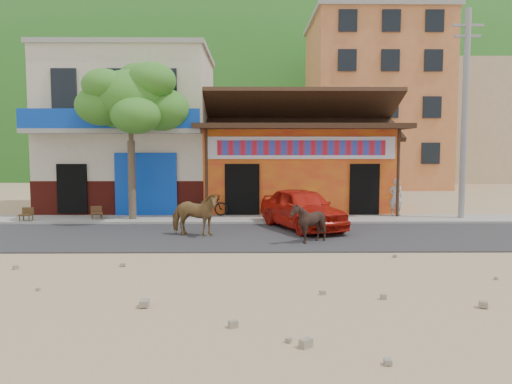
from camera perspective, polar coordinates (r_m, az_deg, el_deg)
ground at (r=13.58m, az=-0.38°, el=-7.01°), size 120.00×120.00×0.00m
road at (r=16.03m, az=-0.42°, el=-5.08°), size 60.00×5.00×0.04m
sidewalk at (r=19.48m, az=-0.46°, el=-3.16°), size 60.00×2.00×0.12m
dance_club at (r=23.40m, az=4.42°, el=2.48°), size 8.00×6.00×3.60m
cafe_building at (r=23.92m, az=-13.87°, el=6.48°), size 7.00×6.00×7.00m
apartment_front at (r=38.50m, az=13.17°, el=9.61°), size 9.00×9.00×12.00m
apartment_rear at (r=46.95m, az=22.18°, el=7.30°), size 8.00×8.00×10.00m
hillside at (r=83.79m, az=-0.60°, el=11.30°), size 100.00×40.00×24.00m
tree at (r=19.62m, az=-14.09°, el=5.72°), size 3.00×3.00×6.00m
utility_pole at (r=21.01m, az=22.75°, el=8.15°), size 0.24×0.24×8.00m
cow_tan at (r=16.02m, az=-7.08°, el=-2.53°), size 1.78×1.14×1.39m
cow_dark at (r=14.86m, az=6.00°, el=-3.47°), size 1.18×1.07×1.20m
red_car at (r=17.42m, az=5.28°, el=-1.86°), size 3.11×4.50×1.42m
scooter at (r=20.03m, az=-5.51°, el=-1.56°), size 1.71×0.98×0.85m
pedestrian at (r=20.92m, az=15.68°, el=-0.55°), size 0.58×0.41×1.50m
cafe_chair_left at (r=20.52m, az=-24.82°, el=-1.75°), size 0.44×0.44×0.92m
cafe_chair_right at (r=20.18m, az=-17.76°, el=-1.66°), size 0.54×0.54×0.90m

